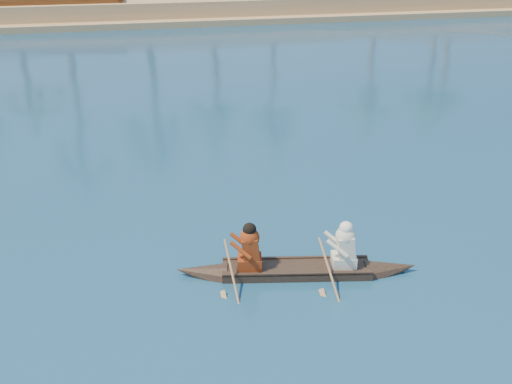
{
  "coord_description": "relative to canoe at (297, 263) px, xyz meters",
  "views": [
    {
      "loc": [
        -1.65,
        -12.42,
        5.9
      ],
      "look_at": [
        0.47,
        -2.25,
        0.87
      ],
      "focal_mm": 40.0,
      "sensor_mm": 36.0,
      "label": 1
    }
  ],
  "objects": [
    {
      "name": "barge_mid",
      "position": [
        -8.78,
        29.5,
        0.44
      ],
      "size": [
        11.52,
        3.88,
        1.92
      ],
      "rotation": [
        0.0,
        0.0,
        -0.0
      ],
      "color": "brown",
      "rests_on": "ground"
    },
    {
      "name": "ground",
      "position": [
        -0.86,
        4.0,
        -0.23
      ],
      "size": [
        160.0,
        160.0,
        0.0
      ],
      "primitive_type": "plane",
      "color": "#0C284F",
      "rests_on": "ground"
    },
    {
      "name": "canoe",
      "position": [
        0.0,
        0.0,
        0.0
      ],
      "size": [
        4.44,
        1.34,
        1.21
      ],
      "rotation": [
        0.0,
        0.0,
        -0.17
      ],
      "color": "#3D2D21",
      "rests_on": "ground"
    }
  ]
}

